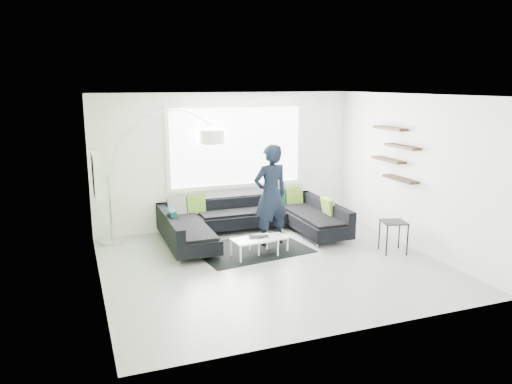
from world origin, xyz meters
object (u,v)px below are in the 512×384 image
at_px(coffee_table, 262,245).
at_px(side_table, 393,237).
at_px(arc_lamp, 108,179).
at_px(laptop, 259,237).
at_px(person, 271,195).
at_px(sectional_sofa, 252,223).

height_order(coffee_table, side_table, side_table).
height_order(arc_lamp, laptop, arc_lamp).
bearing_deg(person, arc_lamp, -30.14).
height_order(sectional_sofa, coffee_table, sectional_sofa).
distance_m(arc_lamp, person, 3.03).
bearing_deg(arc_lamp, side_table, -24.89).
distance_m(coffee_table, laptop, 0.21).
bearing_deg(arc_lamp, laptop, -33.43).
xyz_separation_m(sectional_sofa, side_table, (2.09, -1.65, -0.03)).
height_order(arc_lamp, side_table, arc_lamp).
distance_m(sectional_sofa, arc_lamp, 2.84).
relative_size(coffee_table, laptop, 2.62).
distance_m(sectional_sofa, laptop, 1.01).
height_order(sectional_sofa, person, person).
bearing_deg(arc_lamp, coffee_table, -31.18).
height_order(person, laptop, person).
distance_m(arc_lamp, laptop, 3.03).
bearing_deg(person, sectional_sofa, -73.48).
relative_size(sectional_sofa, arc_lamp, 1.36).
bearing_deg(side_table, person, 147.33).
relative_size(sectional_sofa, coffee_table, 3.43).
height_order(coffee_table, arc_lamp, arc_lamp).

